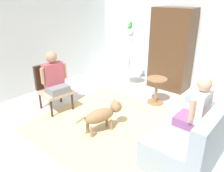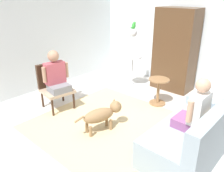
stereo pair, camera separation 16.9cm
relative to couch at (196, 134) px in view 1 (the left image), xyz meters
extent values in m
plane|color=beige|center=(-1.24, -0.16, -0.32)|extent=(6.60, 6.60, 0.00)
cube|color=silver|center=(-1.24, 2.56, 1.08)|extent=(6.10, 0.12, 2.80)
cube|color=silver|center=(-4.05, 0.14, 1.08)|extent=(0.12, 5.93, 2.80)
cube|color=#C6B284|center=(-1.36, -0.24, -0.31)|extent=(2.90, 2.55, 0.01)
cube|color=#8EA0AD|center=(-0.06, -0.02, -0.09)|extent=(0.89, 1.74, 0.45)
cube|color=#8EA0AD|center=(0.28, -0.02, 0.36)|extent=(0.20, 1.73, 0.46)
cube|color=#8EA0AD|center=(-0.05, 0.76, 0.21)|extent=(0.87, 0.19, 0.16)
cube|color=tan|center=(0.15, -0.45, 0.27)|extent=(0.10, 0.32, 0.28)
cube|color=tan|center=(0.15, 0.03, 0.27)|extent=(0.10, 0.32, 0.28)
cylinder|color=#382316|center=(-2.52, -0.27, -0.13)|extent=(0.04, 0.04, 0.37)
cylinder|color=#382316|center=(-2.60, -0.75, -0.13)|extent=(0.04, 0.04, 0.37)
cylinder|color=#382316|center=(-3.01, -0.20, -0.13)|extent=(0.04, 0.04, 0.37)
cylinder|color=#382316|center=(-3.08, -0.68, -0.13)|extent=(0.04, 0.04, 0.37)
cube|color=tan|center=(-2.80, -0.47, 0.08)|extent=(0.68, 0.67, 0.06)
cube|color=#382316|center=(-3.06, -0.43, 0.37)|extent=(0.17, 0.59, 0.52)
cube|color=#864B7E|center=(-0.14, -0.02, 0.20)|extent=(0.36, 0.39, 0.14)
cube|color=white|center=(0.01, -0.02, 0.50)|extent=(0.18, 0.39, 0.44)
sphere|color=tan|center=(0.01, -0.02, 0.84)|extent=(0.20, 0.20, 0.20)
cylinder|color=tan|center=(-0.03, -0.25, 0.52)|extent=(0.08, 0.08, 0.31)
cylinder|color=tan|center=(-0.03, 0.22, 0.52)|extent=(0.08, 0.08, 0.31)
cube|color=slate|center=(-2.68, -0.49, 0.18)|extent=(0.40, 0.46, 0.14)
cube|color=#B24C59|center=(-2.82, -0.47, 0.48)|extent=(0.24, 0.43, 0.44)
sphere|color=#A57A60|center=(-2.82, -0.47, 0.83)|extent=(0.23, 0.23, 0.23)
cylinder|color=#A57A60|center=(-2.74, -0.24, 0.50)|extent=(0.08, 0.08, 0.31)
cylinder|color=#A57A60|center=(-2.82, -0.72, 0.50)|extent=(0.08, 0.08, 0.31)
cylinder|color=olive|center=(-1.32, 1.12, 0.26)|extent=(0.44, 0.44, 0.02)
cylinder|color=olive|center=(-1.32, 1.12, -0.03)|extent=(0.06, 0.06, 0.56)
cylinder|color=olive|center=(-1.32, 1.12, -0.30)|extent=(0.36, 0.36, 0.03)
ellipsoid|color=olive|center=(-1.52, -0.53, 0.00)|extent=(0.40, 0.63, 0.25)
sphere|color=olive|center=(-1.42, -0.18, 0.07)|extent=(0.22, 0.22, 0.22)
cone|color=olive|center=(-1.47, -0.17, 0.18)|extent=(0.06, 0.06, 0.06)
cone|color=olive|center=(-1.37, -0.20, 0.18)|extent=(0.06, 0.06, 0.06)
cylinder|color=olive|center=(-1.62, -0.88, 0.04)|extent=(0.08, 0.18, 0.10)
cylinder|color=olive|center=(-1.53, -0.31, -0.22)|extent=(0.06, 0.06, 0.20)
cylinder|color=olive|center=(-1.39, -0.35, -0.22)|extent=(0.06, 0.06, 0.20)
cylinder|color=olive|center=(-1.65, -0.70, -0.22)|extent=(0.06, 0.06, 0.20)
cylinder|color=olive|center=(-1.50, -0.74, -0.22)|extent=(0.06, 0.06, 0.20)
cylinder|color=silver|center=(-2.37, 1.55, -0.30)|extent=(0.36, 0.36, 0.03)
cylinder|color=silver|center=(-2.37, 1.55, 0.08)|extent=(0.04, 0.04, 0.79)
cylinder|color=silver|center=(-2.37, 1.55, 0.48)|extent=(0.47, 0.47, 0.02)
cylinder|color=silver|center=(-2.15, 1.55, 0.79)|extent=(0.01, 0.01, 0.59)
cylinder|color=silver|center=(-2.19, 1.68, 0.79)|extent=(0.01, 0.01, 0.59)
cylinder|color=silver|center=(-2.30, 1.76, 0.79)|extent=(0.01, 0.01, 0.59)
cylinder|color=silver|center=(-2.44, 1.76, 0.79)|extent=(0.01, 0.01, 0.59)
cylinder|color=silver|center=(-2.55, 1.68, 0.79)|extent=(0.01, 0.01, 0.59)
cylinder|color=silver|center=(-2.59, 1.55, 0.79)|extent=(0.01, 0.01, 0.59)
cylinder|color=silver|center=(-2.55, 1.42, 0.79)|extent=(0.01, 0.01, 0.59)
cylinder|color=silver|center=(-2.44, 1.34, 0.79)|extent=(0.01, 0.01, 0.59)
cylinder|color=silver|center=(-2.30, 1.34, 0.79)|extent=(0.01, 0.01, 0.59)
cylinder|color=silver|center=(-2.19, 1.42, 0.79)|extent=(0.01, 0.01, 0.59)
sphere|color=silver|center=(-2.37, 1.55, 1.08)|extent=(0.19, 0.19, 0.19)
ellipsoid|color=green|center=(-2.37, 1.55, 1.25)|extent=(0.09, 0.10, 0.15)
sphere|color=green|center=(-2.35, 1.55, 1.31)|extent=(0.07, 0.07, 0.07)
cone|color=#D8BF4C|center=(-2.31, 1.55, 1.31)|extent=(0.03, 0.02, 0.02)
ellipsoid|color=green|center=(-2.41, 1.55, 1.20)|extent=(0.12, 0.03, 0.04)
cube|color=#4C4742|center=(-0.17, 1.68, -0.29)|extent=(0.20, 0.20, 0.06)
cube|color=white|center=(-0.17, 1.68, 0.38)|extent=(0.18, 0.18, 1.27)
cube|color=#4C331E|center=(-1.53, 2.15, 0.68)|extent=(0.96, 0.56, 2.00)
camera|label=1|loc=(0.89, -3.11, 2.03)|focal=36.97mm
camera|label=2|loc=(1.02, -3.00, 2.03)|focal=36.97mm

